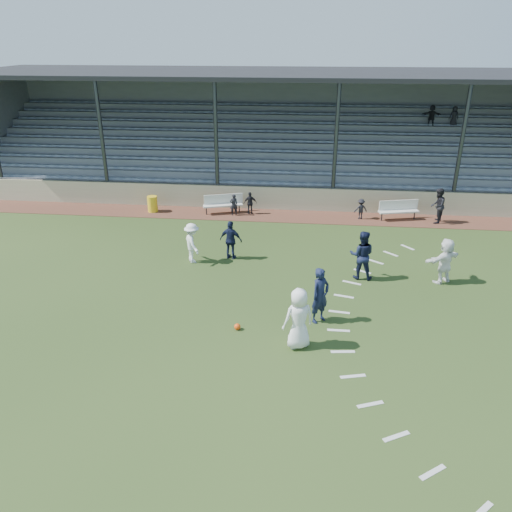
# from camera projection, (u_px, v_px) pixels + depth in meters

# --- Properties ---
(ground) EXTENTS (90.00, 90.00, 0.00)m
(ground) POSITION_uv_depth(u_px,v_px,m) (248.00, 325.00, 15.77)
(ground) COLOR #2A3D19
(ground) RESTS_ON ground
(cinder_track) EXTENTS (34.00, 2.00, 0.02)m
(cinder_track) POSITION_uv_depth(u_px,v_px,m) (273.00, 216.00, 25.30)
(cinder_track) COLOR #532D21
(cinder_track) RESTS_ON ground
(retaining_wall) EXTENTS (34.00, 0.18, 1.20)m
(retaining_wall) POSITION_uv_depth(u_px,v_px,m) (274.00, 198.00, 26.02)
(retaining_wall) COLOR beige
(retaining_wall) RESTS_ON ground
(bench_left) EXTENTS (2.03, 1.06, 0.95)m
(bench_left) POSITION_uv_depth(u_px,v_px,m) (223.00, 202.00, 25.47)
(bench_left) COLOR beige
(bench_left) RESTS_ON cinder_track
(bench_right) EXTENTS (2.04, 0.94, 0.95)m
(bench_right) POSITION_uv_depth(u_px,v_px,m) (399.00, 208.00, 24.57)
(bench_right) COLOR beige
(bench_right) RESTS_ON cinder_track
(trash_bin) EXTENTS (0.51, 0.51, 0.81)m
(trash_bin) POSITION_uv_depth(u_px,v_px,m) (153.00, 204.00, 25.69)
(trash_bin) COLOR yellow
(trash_bin) RESTS_ON cinder_track
(football) EXTENTS (0.20, 0.20, 0.20)m
(football) POSITION_uv_depth(u_px,v_px,m) (237.00, 327.00, 15.51)
(football) COLOR #F1490E
(football) RESTS_ON ground
(player_white_lead) EXTENTS (1.08, 0.93, 1.88)m
(player_white_lead) POSITION_uv_depth(u_px,v_px,m) (299.00, 319.00, 14.35)
(player_white_lead) COLOR white
(player_white_lead) RESTS_ON ground
(player_navy_lead) EXTENTS (0.79, 0.78, 1.84)m
(player_navy_lead) POSITION_uv_depth(u_px,v_px,m) (320.00, 295.00, 15.66)
(player_navy_lead) COLOR #131935
(player_navy_lead) RESTS_ON ground
(player_navy_mid) EXTENTS (0.98, 0.80, 1.88)m
(player_navy_mid) POSITION_uv_depth(u_px,v_px,m) (362.00, 255.00, 18.48)
(player_navy_mid) COLOR #131935
(player_navy_mid) RESTS_ON ground
(player_white_wing) EXTENTS (1.07, 1.21, 1.63)m
(player_white_wing) POSITION_uv_depth(u_px,v_px,m) (192.00, 243.00, 19.86)
(player_white_wing) COLOR white
(player_white_wing) RESTS_ON ground
(player_navy_wing) EXTENTS (1.01, 0.59, 1.61)m
(player_navy_wing) POSITION_uv_depth(u_px,v_px,m) (231.00, 240.00, 20.18)
(player_navy_wing) COLOR #131935
(player_navy_wing) RESTS_ON ground
(player_white_back) EXTENTS (1.60, 1.32, 1.72)m
(player_white_back) POSITION_uv_depth(u_px,v_px,m) (445.00, 261.00, 18.20)
(player_white_back) COLOR white
(player_white_back) RESTS_ON ground
(official) EXTENTS (0.90, 1.01, 1.70)m
(official) POSITION_uv_depth(u_px,v_px,m) (438.00, 206.00, 24.00)
(official) COLOR black
(official) RESTS_ON cinder_track
(sub_left_near) EXTENTS (0.47, 0.38, 1.10)m
(sub_left_near) POSITION_uv_depth(u_px,v_px,m) (234.00, 205.00, 25.13)
(sub_left_near) COLOR black
(sub_left_near) RESTS_ON cinder_track
(sub_left_far) EXTENTS (0.71, 0.42, 1.13)m
(sub_left_far) POSITION_uv_depth(u_px,v_px,m) (250.00, 203.00, 25.31)
(sub_left_far) COLOR black
(sub_left_far) RESTS_ON cinder_track
(sub_right) EXTENTS (0.74, 0.55, 1.02)m
(sub_right) POSITION_uv_depth(u_px,v_px,m) (361.00, 209.00, 24.64)
(sub_right) COLOR black
(sub_right) RESTS_ON cinder_track
(grandstand) EXTENTS (34.60, 9.00, 6.61)m
(grandstand) POSITION_uv_depth(u_px,v_px,m) (281.00, 149.00, 29.65)
(grandstand) COLOR gray
(grandstand) RESTS_ON ground
(penalty_arc) EXTENTS (3.89, 14.63, 0.01)m
(penalty_arc) POSITION_uv_depth(u_px,v_px,m) (380.00, 333.00, 15.37)
(penalty_arc) COLOR silver
(penalty_arc) RESTS_ON ground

